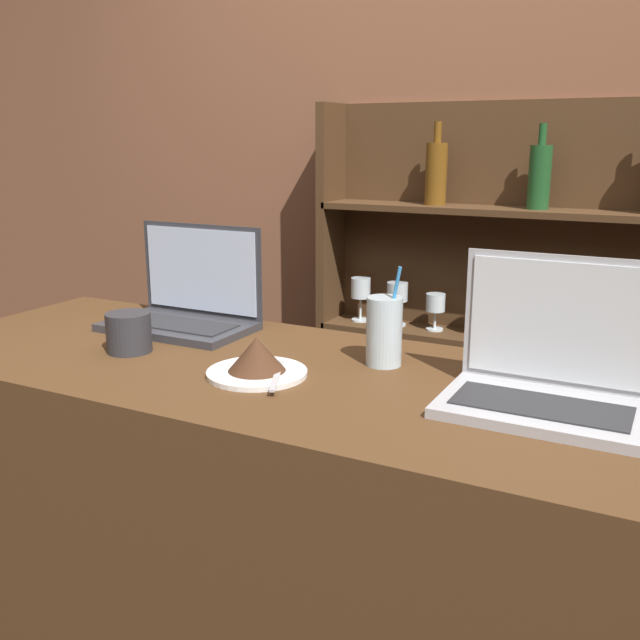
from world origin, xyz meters
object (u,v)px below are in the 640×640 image
at_px(water_glass, 384,331).
at_px(laptop_near, 187,304).
at_px(laptop_far, 548,374).
at_px(coffee_cup, 129,332).
at_px(cake_plate, 257,360).

bearing_deg(water_glass, laptop_near, 173.81).
height_order(laptop_far, coffee_cup, laptop_far).
bearing_deg(coffee_cup, laptop_near, 94.84).
bearing_deg(cake_plate, water_glass, 42.89).
bearing_deg(laptop_far, laptop_near, 170.47).
distance_m(laptop_far, water_glass, 0.35).
relative_size(water_glass, coffee_cup, 2.14).
relative_size(cake_plate, coffee_cup, 2.05).
height_order(cake_plate, coffee_cup, coffee_cup).
xyz_separation_m(laptop_far, cake_plate, (-0.52, -0.09, -0.03)).
xyz_separation_m(laptop_far, coffee_cup, (-0.85, -0.08, -0.02)).
xyz_separation_m(cake_plate, coffee_cup, (-0.33, 0.01, 0.01)).
bearing_deg(laptop_near, coffee_cup, -85.16).
height_order(laptop_near, laptop_far, laptop_far).
relative_size(laptop_near, cake_plate, 1.78).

